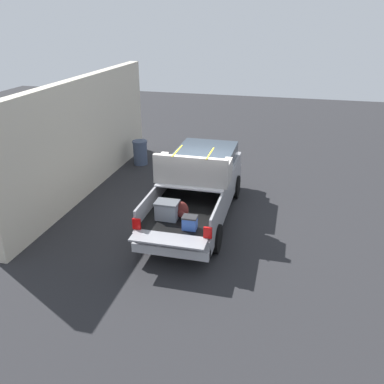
# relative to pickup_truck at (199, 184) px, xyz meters

# --- Properties ---
(ground_plane) EXTENTS (40.00, 40.00, 0.00)m
(ground_plane) POSITION_rel_pickup_truck_xyz_m (-0.34, -0.00, -0.94)
(ground_plane) COLOR #262628
(pickup_truck) EXTENTS (6.05, 2.06, 2.23)m
(pickup_truck) POSITION_rel_pickup_truck_xyz_m (0.00, 0.00, 0.00)
(pickup_truck) COLOR gray
(pickup_truck) RESTS_ON ground_plane
(building_facade) EXTENTS (9.65, 0.36, 3.83)m
(building_facade) POSITION_rel_pickup_truck_xyz_m (0.90, 4.17, 0.97)
(building_facade) COLOR beige
(building_facade) RESTS_ON ground_plane
(trash_can) EXTENTS (0.60, 0.60, 0.98)m
(trash_can) POSITION_rel_pickup_truck_xyz_m (3.73, 3.33, -0.45)
(trash_can) COLOR #3F4C66
(trash_can) RESTS_ON ground_plane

